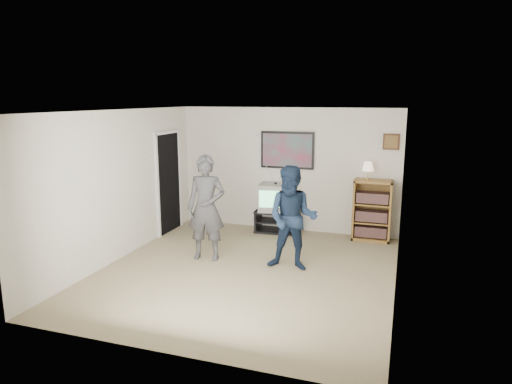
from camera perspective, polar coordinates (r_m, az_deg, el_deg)
The scene contains 13 objects.
room_shell at distance 7.27m, azimuth -0.30°, elevation 0.30°, with size 4.51×5.00×2.51m.
media_stand at distance 9.30m, azimuth 2.72°, elevation -3.67°, with size 0.91×0.53×0.45m.
crt_television at distance 9.19m, azimuth 2.46°, elevation -0.67°, with size 0.64×0.54×0.54m, color gray, non-canonical shape.
bookshelf at distance 8.96m, azimuth 14.30°, elevation -2.25°, with size 0.71×0.41×1.17m, color brown, non-canonical shape.
table_lamp at distance 8.82m, azimuth 13.80°, elevation 2.58°, with size 0.22×0.22×0.35m, color #FFDDC1, non-canonical shape.
person_tall at distance 7.65m, azimuth -6.23°, elevation -1.99°, with size 0.65×0.43×1.77m, color #3B3B3E.
person_short at distance 7.18m, azimuth 4.57°, elevation -3.31°, with size 0.81×0.63×1.67m, color #15233B.
controller_left at distance 7.83m, azimuth -5.96°, elevation 0.23°, with size 0.03×0.12×0.03m, color white.
controller_right at distance 7.28m, azimuth 5.00°, elevation -0.66°, with size 0.04×0.13×0.04m, color white.
poster at distance 9.23m, azimuth 3.92°, elevation 5.23°, with size 1.10×0.03×0.75m, color black.
air_vent at distance 9.36m, azimuth 0.67°, elevation 7.19°, with size 0.28×0.02×0.14m, color white.
small_picture at distance 8.93m, azimuth 16.55°, elevation 6.04°, with size 0.30×0.03×0.30m, color #492917.
doorway at distance 9.35m, azimuth -10.90°, elevation 1.10°, with size 0.03×0.85×2.00m, color black.
Camera 1 is at (2.27, -6.41, 2.70)m, focal length 32.00 mm.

